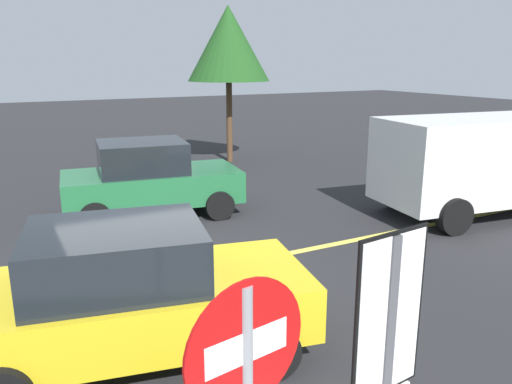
% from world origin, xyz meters
% --- Properties ---
extents(ground_plane, '(80.00, 80.00, 0.00)m').
position_xyz_m(ground_plane, '(0.00, 0.00, 0.00)').
color(ground_plane, '#262628').
extents(lane_marking_centre, '(28.00, 0.16, 0.01)m').
position_xyz_m(lane_marking_centre, '(3.00, 0.00, 0.01)').
color(lane_marking_centre, '#E0D14C').
extents(speed_limit_sign, '(0.54, 0.08, 2.52)m').
position_xyz_m(speed_limit_sign, '(-0.17, -5.45, 1.76)').
color(speed_limit_sign, '#4C4C51').
rests_on(speed_limit_sign, ground_plane).
extents(white_van, '(5.44, 2.86, 2.20)m').
position_xyz_m(white_van, '(7.96, 0.09, 1.27)').
color(white_van, white).
rests_on(white_van, ground_plane).
extents(car_green_behind_van, '(4.06, 2.42, 1.69)m').
position_xyz_m(car_green_behind_van, '(1.05, 3.54, 0.84)').
color(car_green_behind_van, '#236B3D').
rests_on(car_green_behind_van, ground_plane).
extents(car_yellow_near_curb, '(4.25, 2.58, 1.62)m').
position_xyz_m(car_yellow_near_curb, '(-0.79, -1.97, 0.81)').
color(car_yellow_near_curb, gold).
rests_on(car_yellow_near_curb, ground_plane).
extents(tree_left_verge, '(2.73, 2.73, 5.17)m').
position_xyz_m(tree_left_verge, '(5.33, 8.46, 3.94)').
color(tree_left_verge, '#513823').
rests_on(tree_left_verge, ground_plane).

